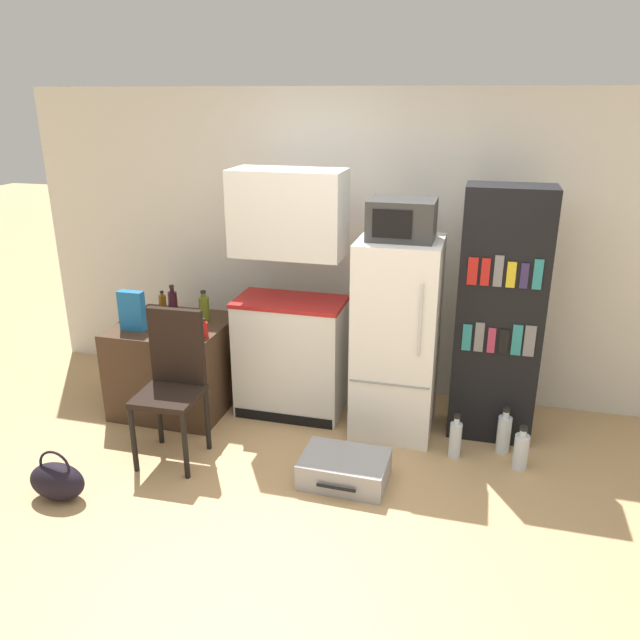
{
  "coord_description": "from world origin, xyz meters",
  "views": [
    {
      "loc": [
        0.75,
        -2.82,
        2.36
      ],
      "look_at": [
        -0.22,
        0.85,
        0.98
      ],
      "focal_mm": 35.0,
      "sensor_mm": 36.0,
      "label": 1
    }
  ],
  "objects_px": {
    "side_table": "(175,365)",
    "suitcase_large_flat": "(345,469)",
    "cereal_box": "(132,311)",
    "water_bottle_middle": "(504,433)",
    "kitchen_hutch": "(290,307)",
    "bottle_ketchup_red": "(204,329)",
    "refrigerator": "(397,338)",
    "microwave": "(402,219)",
    "bookshelf": "(499,317)",
    "handbag": "(57,481)",
    "chair": "(173,374)",
    "bottle_olive_oil": "(204,308)",
    "bottle_wine_dark": "(173,304)",
    "water_bottle_back": "(455,439)",
    "bottle_clear_short": "(170,327)",
    "water_bottle_front": "(521,451)",
    "bottle_amber_beer": "(163,302)"
  },
  "relations": [
    {
      "from": "side_table",
      "to": "bottle_clear_short",
      "type": "distance_m",
      "value": 0.49
    },
    {
      "from": "kitchen_hutch",
      "to": "handbag",
      "type": "height_order",
      "value": "kitchen_hutch"
    },
    {
      "from": "kitchen_hutch",
      "to": "cereal_box",
      "type": "height_order",
      "value": "kitchen_hutch"
    },
    {
      "from": "cereal_box",
      "to": "chair",
      "type": "height_order",
      "value": "chair"
    },
    {
      "from": "refrigerator",
      "to": "bottle_amber_beer",
      "type": "relative_size",
      "value": 8.85
    },
    {
      "from": "bottle_olive_oil",
      "to": "suitcase_large_flat",
      "type": "height_order",
      "value": "bottle_olive_oil"
    },
    {
      "from": "kitchen_hutch",
      "to": "handbag",
      "type": "relative_size",
      "value": 5.19
    },
    {
      "from": "chair",
      "to": "cereal_box",
      "type": "bearing_deg",
      "value": 139.29
    },
    {
      "from": "bottle_olive_oil",
      "to": "chair",
      "type": "height_order",
      "value": "chair"
    },
    {
      "from": "refrigerator",
      "to": "cereal_box",
      "type": "height_order",
      "value": "refrigerator"
    },
    {
      "from": "side_table",
      "to": "water_bottle_front",
      "type": "xyz_separation_m",
      "value": [
        2.61,
        -0.23,
        -0.22
      ]
    },
    {
      "from": "refrigerator",
      "to": "handbag",
      "type": "relative_size",
      "value": 3.99
    },
    {
      "from": "bottle_ketchup_red",
      "to": "handbag",
      "type": "relative_size",
      "value": 0.4
    },
    {
      "from": "refrigerator",
      "to": "cereal_box",
      "type": "bearing_deg",
      "value": -171.34
    },
    {
      "from": "bottle_olive_oil",
      "to": "water_bottle_back",
      "type": "relative_size",
      "value": 0.75
    },
    {
      "from": "bottle_wine_dark",
      "to": "chair",
      "type": "distance_m",
      "value": 0.88
    },
    {
      "from": "chair",
      "to": "suitcase_large_flat",
      "type": "relative_size",
      "value": 1.84
    },
    {
      "from": "refrigerator",
      "to": "bottle_wine_dark",
      "type": "bearing_deg",
      "value": 178.57
    },
    {
      "from": "refrigerator",
      "to": "chair",
      "type": "distance_m",
      "value": 1.57
    },
    {
      "from": "bookshelf",
      "to": "bottle_amber_beer",
      "type": "distance_m",
      "value": 2.62
    },
    {
      "from": "chair",
      "to": "bottle_olive_oil",
      "type": "bearing_deg",
      "value": 96.5
    },
    {
      "from": "cereal_box",
      "to": "water_bottle_middle",
      "type": "bearing_deg",
      "value": 3.19
    },
    {
      "from": "kitchen_hutch",
      "to": "cereal_box",
      "type": "relative_size",
      "value": 6.23
    },
    {
      "from": "suitcase_large_flat",
      "to": "handbag",
      "type": "xyz_separation_m",
      "value": [
        -1.67,
        -0.63,
        0.04
      ]
    },
    {
      "from": "refrigerator",
      "to": "bottle_clear_short",
      "type": "bearing_deg",
      "value": -168.64
    },
    {
      "from": "chair",
      "to": "refrigerator",
      "type": "bearing_deg",
      "value": 25.74
    },
    {
      "from": "microwave",
      "to": "kitchen_hutch",
      "type": "bearing_deg",
      "value": 175.43
    },
    {
      "from": "side_table",
      "to": "suitcase_large_flat",
      "type": "xyz_separation_m",
      "value": [
        1.52,
        -0.67,
        -0.26
      ]
    },
    {
      "from": "bottle_ketchup_red",
      "to": "refrigerator",
      "type": "bearing_deg",
      "value": 12.29
    },
    {
      "from": "microwave",
      "to": "bottle_amber_beer",
      "type": "xyz_separation_m",
      "value": [
        -1.93,
        0.17,
        -0.8
      ]
    },
    {
      "from": "microwave",
      "to": "water_bottle_middle",
      "type": "relative_size",
      "value": 1.3
    },
    {
      "from": "microwave",
      "to": "bookshelf",
      "type": "distance_m",
      "value": 0.97
    },
    {
      "from": "cereal_box",
      "to": "water_bottle_back",
      "type": "bearing_deg",
      "value": -0.03
    },
    {
      "from": "bottle_olive_oil",
      "to": "water_bottle_middle",
      "type": "xyz_separation_m",
      "value": [
        2.29,
        -0.17,
        -0.66
      ]
    },
    {
      "from": "cereal_box",
      "to": "water_bottle_back",
      "type": "height_order",
      "value": "cereal_box"
    },
    {
      "from": "chair",
      "to": "bookshelf",
      "type": "bearing_deg",
      "value": 20.19
    },
    {
      "from": "kitchen_hutch",
      "to": "water_bottle_middle",
      "type": "xyz_separation_m",
      "value": [
        1.61,
        -0.2,
        -0.71
      ]
    },
    {
      "from": "bottle_wine_dark",
      "to": "water_bottle_back",
      "type": "relative_size",
      "value": 0.8
    },
    {
      "from": "water_bottle_front",
      "to": "bookshelf",
      "type": "bearing_deg",
      "value": 115.4
    },
    {
      "from": "bottle_wine_dark",
      "to": "cereal_box",
      "type": "xyz_separation_m",
      "value": [
        -0.15,
        -0.34,
        0.04
      ]
    },
    {
      "from": "bottle_clear_short",
      "to": "handbag",
      "type": "distance_m",
      "value": 1.28
    },
    {
      "from": "refrigerator",
      "to": "handbag",
      "type": "distance_m",
      "value": 2.41
    },
    {
      "from": "bottle_amber_beer",
      "to": "bottle_ketchup_red",
      "type": "distance_m",
      "value": 0.74
    },
    {
      "from": "refrigerator",
      "to": "bottle_clear_short",
      "type": "height_order",
      "value": "refrigerator"
    },
    {
      "from": "suitcase_large_flat",
      "to": "chair",
      "type": "bearing_deg",
      "value": 179.26
    },
    {
      "from": "bottle_ketchup_red",
      "to": "bottle_clear_short",
      "type": "xyz_separation_m",
      "value": [
        -0.25,
        -0.03,
        0.01
      ]
    },
    {
      "from": "microwave",
      "to": "water_bottle_front",
      "type": "height_order",
      "value": "microwave"
    },
    {
      "from": "bottle_amber_beer",
      "to": "bottle_ketchup_red",
      "type": "height_order",
      "value": "bottle_amber_beer"
    },
    {
      "from": "chair",
      "to": "bottle_clear_short",
      "type": "bearing_deg",
      "value": 116.88
    },
    {
      "from": "microwave",
      "to": "bottle_amber_beer",
      "type": "height_order",
      "value": "microwave"
    }
  ]
}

